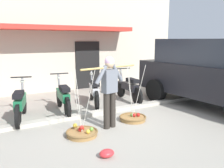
% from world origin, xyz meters
% --- Properties ---
extents(ground_plane, '(90.00, 90.00, 0.00)m').
position_xyz_m(ground_plane, '(0.00, 0.00, 0.00)').
color(ground_plane, '#9E998C').
extents(sidewalk_curb, '(20.00, 0.24, 0.10)m').
position_xyz_m(sidewalk_curb, '(0.00, 0.70, 0.05)').
color(sidewalk_curb, '#BAB4A5').
rests_on(sidewalk_curb, ground).
extents(fruit_vendor, '(1.56, 0.33, 1.70)m').
position_xyz_m(fruit_vendor, '(-0.43, -0.35, 0.98)').
color(fruit_vendor, '#2D2823').
rests_on(fruit_vendor, ground).
extents(fruit_basket_left_side, '(0.70, 0.70, 1.45)m').
position_xyz_m(fruit_basket_left_side, '(-1.20, -0.49, 0.08)').
color(fruit_basket_left_side, '#9E7542').
rests_on(fruit_basket_left_side, ground).
extents(fruit_basket_right_side, '(0.70, 0.70, 1.45)m').
position_xyz_m(fruit_basket_right_side, '(0.35, -0.21, 0.07)').
color(fruit_basket_right_side, '#9E7542').
rests_on(fruit_basket_right_side, ground).
extents(motorcycle_nearest_shop, '(0.68, 1.77, 1.09)m').
position_xyz_m(motorcycle_nearest_shop, '(-2.17, 1.24, 0.45)').
color(motorcycle_nearest_shop, black).
rests_on(motorcycle_nearest_shop, ground).
extents(motorcycle_second_in_row, '(0.54, 1.81, 1.09)m').
position_xyz_m(motorcycle_second_in_row, '(-0.99, 1.38, 0.45)').
color(motorcycle_second_in_row, black).
rests_on(motorcycle_second_in_row, ground).
extents(motorcycle_third_in_row, '(0.72, 1.75, 1.09)m').
position_xyz_m(motorcycle_third_in_row, '(0.13, 1.66, 0.45)').
color(motorcycle_third_in_row, black).
rests_on(motorcycle_third_in_row, ground).
extents(motorcycle_end_of_row, '(0.54, 1.82, 1.09)m').
position_xyz_m(motorcycle_end_of_row, '(1.38, 1.51, 0.45)').
color(motorcycle_end_of_row, black).
rests_on(motorcycle_end_of_row, ground).
extents(parked_truck, '(2.38, 4.91, 2.10)m').
position_xyz_m(parked_truck, '(3.21, -0.40, 1.13)').
color(parked_truck, black).
rests_on(parked_truck, ground).
extents(storefront_building, '(13.00, 6.00, 4.20)m').
position_xyz_m(storefront_building, '(-0.85, 6.77, 2.10)').
color(storefront_building, beige).
rests_on(storefront_building, ground).
extents(plastic_litter_bag, '(0.28, 0.22, 0.14)m').
position_xyz_m(plastic_litter_bag, '(-1.19, -1.59, 0.07)').
color(plastic_litter_bag, red).
rests_on(plastic_litter_bag, ground).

